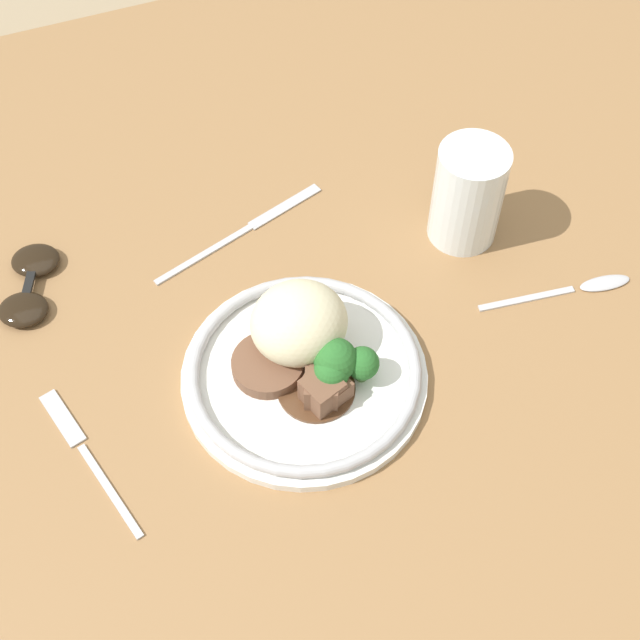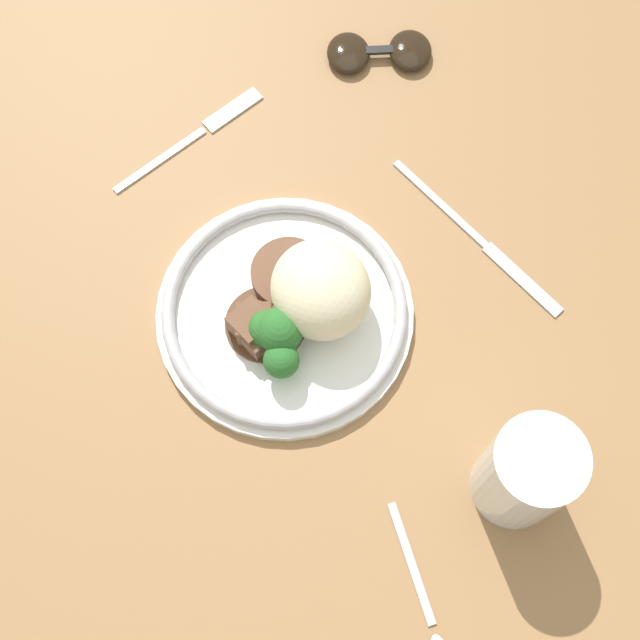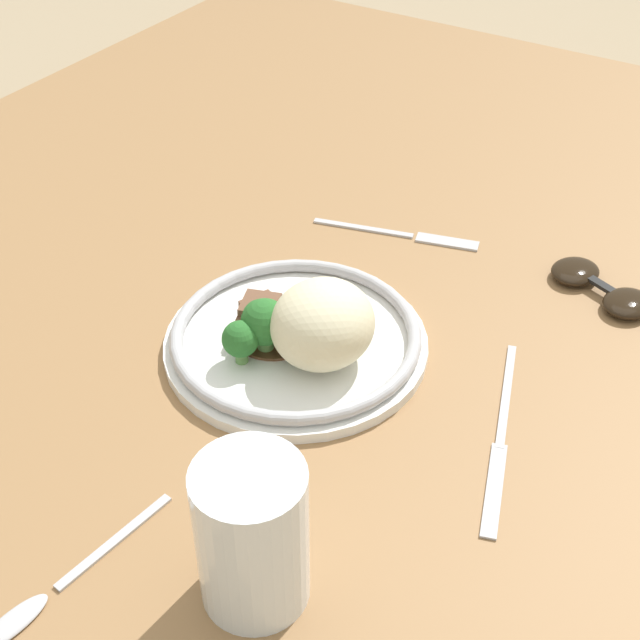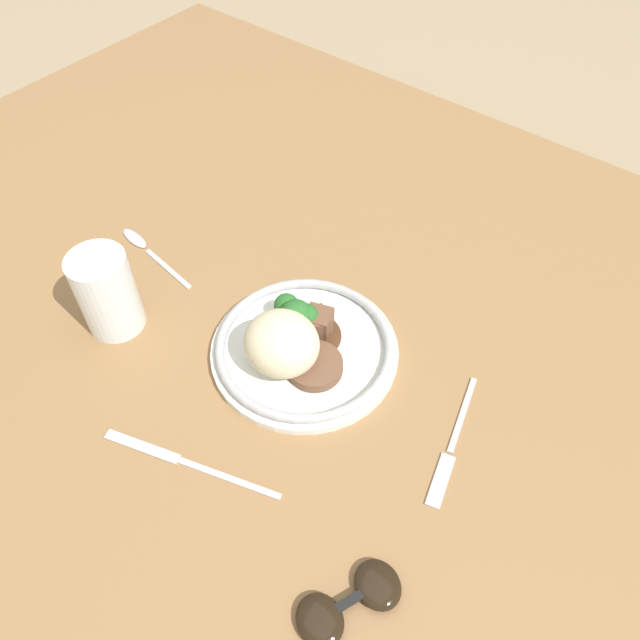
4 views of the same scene
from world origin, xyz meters
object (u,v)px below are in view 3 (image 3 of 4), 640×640
Objects in this scene: fork at (411,236)px; knife at (500,439)px; sunglasses at (601,287)px; plate at (300,332)px; juice_glass at (253,543)px; spoon at (39,601)px.

fork is 0.29m from knife.
sunglasses is (-0.01, 0.20, 0.01)m from fork.
plate is 2.05× the size of juice_glass.
juice_glass is at bearing 133.40° from spoon.
spoon is 0.56m from sunglasses.
juice_glass is at bearing -91.30° from fork.
sunglasses reaches higher than spoon.
fork is 1.06× the size of spoon.
spoon is at bearing 0.52° from sunglasses.
plate is 1.43× the size of spoon.
spoon is at bearing -106.05° from fork.
knife is at bearing 88.41° from plate.
sunglasses is at bearing 138.83° from plate.
juice_glass is 0.55× the size of knife.
spoon is (0.08, -0.11, -0.05)m from juice_glass.
juice_glass is 0.66× the size of fork.
plate reaches higher than sunglasses.
fork is 0.20m from sunglasses.
sunglasses is at bearing 168.44° from juice_glass.
plate reaches higher than spoon.
spoon is (0.52, -0.01, 0.00)m from fork.
plate is 1.98× the size of sunglasses.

